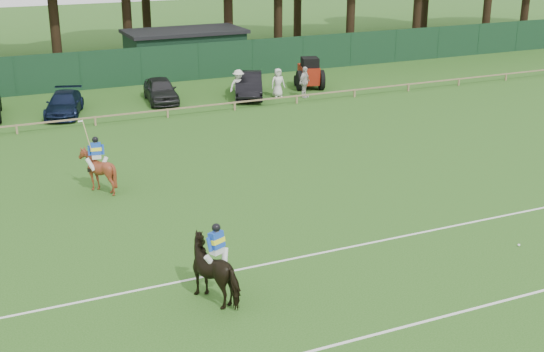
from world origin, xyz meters
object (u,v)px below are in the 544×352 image
utility_shed (185,51)px  sedan_navy (64,104)px  estate_black (249,85)px  spectator_right (278,83)px  spectator_mid (305,82)px  horse_dark (217,270)px  horse_chestnut (98,171)px  hatch_grey (161,90)px  spectator_left (238,85)px  tractor (309,74)px  polo_ball (519,245)px

utility_shed → sedan_navy: bearing=-138.1°
estate_black → spectator_right: size_ratio=2.61×
spectator_mid → estate_black: bearing=120.3°
horse_dark → horse_chestnut: size_ratio=1.23×
spectator_right → utility_shed: bearing=109.3°
horse_dark → sedan_navy: bearing=-113.8°
hatch_grey → utility_shed: (4.26, 8.22, 0.81)m
horse_dark → horse_chestnut: 10.40m
spectator_right → horse_chestnut: bearing=-134.2°
horse_dark → horse_chestnut: bearing=-108.0°
spectator_left → spectator_mid: size_ratio=0.99×
sedan_navy → tractor: tractor is taller
horse_dark → spectator_right: horse_dark is taller
horse_chestnut → spectator_right: spectator_right is taller
spectator_left → tractor: 5.58m
horse_dark → estate_black: 25.51m
estate_black → tractor: (4.54, 0.66, 0.21)m
horse_dark → spectator_mid: (13.83, 21.64, 0.05)m
spectator_right → polo_ball: size_ratio=19.80×
polo_ball → utility_shed: 33.34m
horse_chestnut → spectator_right: bearing=-129.3°
estate_black → spectator_mid: bearing=-3.9°
horse_chestnut → horse_dark: bearing=105.9°
polo_ball → tractor: 25.16m
utility_shed → horse_chestnut: bearing=-116.3°
sedan_navy → spectator_left: 10.25m
horse_chestnut → spectator_left: size_ratio=0.92×
horse_chestnut → estate_black: size_ratio=0.37×
horse_dark → horse_chestnut: horse_dark is taller
hatch_grey → utility_shed: size_ratio=0.51×
hatch_grey → spectator_right: bearing=-7.3°
horse_dark → spectator_mid: 25.68m
horse_dark → spectator_right: (12.39, 22.43, -0.01)m
sedan_navy → spectator_left: size_ratio=2.33×
spectator_mid → horse_dark: bearing=-156.5°
polo_ball → estate_black: bearing=89.3°
spectator_left → spectator_right: (2.57, -0.15, -0.05)m
sedan_navy → hatch_grey: bearing=25.8°
tractor → estate_black: bearing=-155.5°
estate_black → spectator_left: 1.08m
hatch_grey → horse_chestnut: bearing=-108.6°
horse_dark → spectator_left: size_ratio=1.13×
spectator_mid → polo_ball: spectator_mid is taller
tractor → spectator_right: bearing=-138.2°
horse_dark → spectator_left: bearing=-138.3°
horse_chestnut → utility_shed: utility_shed is taller
horse_dark → sedan_navy: horse_dark is taller
spectator_right → spectator_left: bearing=-179.1°
estate_black → utility_shed: (-1.02, 9.29, 0.77)m
estate_black → spectator_mid: size_ratio=2.43×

